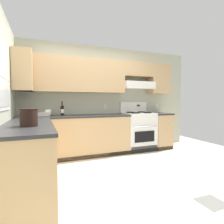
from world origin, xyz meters
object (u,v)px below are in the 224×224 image
(stove, at_px, (138,131))
(bowl, at_px, (41,115))
(bucket, at_px, (29,117))
(paper_towel_roll, at_px, (48,113))
(wine_bottle, at_px, (62,110))

(stove, relative_size, bowl, 3.78)
(bucket, bearing_deg, paper_towel_roll, 80.11)
(bowl, bearing_deg, bucket, -95.26)
(bucket, bearing_deg, wine_bottle, 70.63)
(stove, distance_m, paper_towel_roll, 2.20)
(stove, bearing_deg, bowl, 177.25)
(bowl, xyz_separation_m, bucket, (-0.15, -1.65, 0.09))
(bucket, height_order, paper_towel_roll, bucket)
(stove, xyz_separation_m, wine_bottle, (-1.85, 0.10, 0.56))
(bowl, distance_m, paper_towel_roll, 0.14)
(stove, xyz_separation_m, bowl, (-2.27, 0.11, 0.46))
(wine_bottle, distance_m, paper_towel_roll, 0.30)
(bowl, height_order, bucket, bucket)
(bowl, xyz_separation_m, paper_towel_roll, (0.13, -0.04, 0.04))
(stove, height_order, paper_towel_roll, stove)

